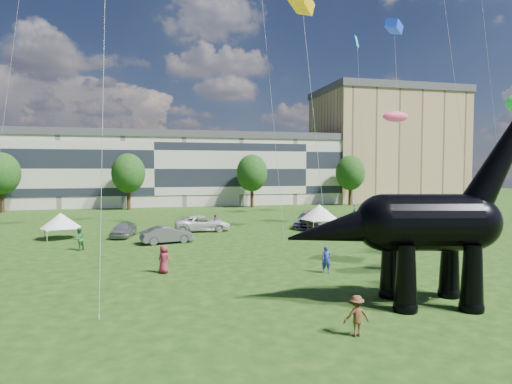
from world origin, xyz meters
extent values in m
plane|color=#16330C|center=(0.00, 0.00, 0.00)|extent=(220.00, 220.00, 0.00)
cube|color=beige|center=(-8.00, 62.00, 6.00)|extent=(78.00, 11.00, 12.00)
cube|color=tan|center=(40.00, 65.00, 11.00)|extent=(28.00, 18.00, 22.00)
cylinder|color=#382314|center=(-30.00, 53.00, 1.60)|extent=(0.56, 0.56, 3.20)
ellipsoid|color=#14380F|center=(-30.00, 53.00, 6.32)|extent=(5.20, 5.20, 6.24)
cylinder|color=#382314|center=(-12.00, 53.00, 1.60)|extent=(0.56, 0.56, 3.20)
ellipsoid|color=#14380F|center=(-12.00, 53.00, 6.32)|extent=(5.20, 5.20, 6.24)
cylinder|color=#382314|center=(8.00, 53.00, 1.60)|extent=(0.56, 0.56, 3.20)
ellipsoid|color=#14380F|center=(8.00, 53.00, 6.32)|extent=(5.20, 5.20, 6.24)
cylinder|color=#382314|center=(26.00, 53.00, 1.60)|extent=(0.56, 0.56, 3.20)
ellipsoid|color=#14380F|center=(26.00, 53.00, 6.32)|extent=(5.20, 5.20, 6.24)
cone|color=black|center=(2.77, -0.40, 1.49)|extent=(1.23, 1.23, 2.98)
sphere|color=black|center=(2.77, -0.40, 0.18)|extent=(1.09, 1.09, 1.09)
cone|color=black|center=(3.26, 1.73, 1.49)|extent=(1.23, 1.23, 2.98)
sphere|color=black|center=(3.26, 1.73, 0.18)|extent=(1.09, 1.09, 1.09)
cone|color=black|center=(5.68, -1.07, 1.49)|extent=(1.23, 1.23, 2.98)
sphere|color=black|center=(5.68, -1.07, 0.18)|extent=(1.09, 1.09, 1.09)
cone|color=black|center=(6.17, 1.07, 1.49)|extent=(1.23, 1.23, 2.98)
sphere|color=black|center=(6.17, 1.07, 0.18)|extent=(1.09, 1.09, 1.09)
cylinder|color=black|center=(4.37, 0.36, 3.88)|extent=(4.67, 3.55, 2.68)
sphere|color=black|center=(2.34, 0.82, 3.88)|extent=(2.68, 2.68, 2.68)
sphere|color=black|center=(6.41, -0.11, 3.88)|extent=(2.58, 2.58, 2.58)
cone|color=black|center=(7.59, -0.38, 6.76)|extent=(3.98, 2.29, 5.26)
cone|color=black|center=(0.34, 1.28, 3.54)|extent=(5.59, 3.21, 2.92)
imported|color=#ADAEB2|center=(-10.95, 24.64, 0.72)|extent=(2.56, 4.47, 1.43)
imported|color=slate|center=(-7.06, 20.29, 0.73)|extent=(4.69, 2.55, 1.47)
imported|color=white|center=(-3.27, 26.76, 0.79)|extent=(5.80, 2.83, 1.59)
imported|color=#595960|center=(8.30, 26.84, 0.83)|extent=(4.92, 6.11, 1.66)
cube|color=white|center=(8.76, 24.72, 1.13)|extent=(3.38, 3.38, 0.12)
cone|color=white|center=(8.76, 24.72, 1.94)|extent=(4.29, 4.29, 1.53)
cylinder|color=#999999|center=(7.49, 23.14, 0.56)|extent=(0.06, 0.06, 1.13)
cylinder|color=#999999|center=(10.34, 23.45, 0.56)|extent=(0.06, 0.06, 1.13)
cylinder|color=#999999|center=(7.18, 25.98, 0.56)|extent=(0.06, 0.06, 1.13)
cylinder|color=#999999|center=(10.03, 26.29, 0.56)|extent=(0.06, 0.06, 1.13)
cube|color=silver|center=(15.83, 27.28, 1.13)|extent=(3.80, 3.80, 0.12)
cone|color=silver|center=(15.83, 27.28, 1.95)|extent=(4.81, 4.81, 1.54)
cylinder|color=#999999|center=(14.85, 25.51, 0.56)|extent=(0.06, 0.06, 1.13)
cylinder|color=#999999|center=(17.61, 26.29, 0.56)|extent=(0.06, 0.06, 1.13)
cylinder|color=#999999|center=(14.06, 28.27, 0.56)|extent=(0.06, 0.06, 1.13)
cylinder|color=#999999|center=(16.82, 29.05, 0.56)|extent=(0.06, 0.06, 1.13)
cube|color=white|center=(-16.48, 24.88, 1.00)|extent=(3.43, 3.43, 0.11)
cone|color=white|center=(-16.48, 24.88, 1.73)|extent=(4.34, 4.34, 1.36)
cylinder|color=#999999|center=(-17.30, 23.28, 0.50)|extent=(0.05, 0.05, 1.00)
cylinder|color=#999999|center=(-14.88, 24.06, 0.50)|extent=(0.05, 0.05, 1.00)
cylinder|color=#999999|center=(-18.08, 25.71, 0.50)|extent=(0.05, 0.05, 1.00)
cylinder|color=#999999|center=(-15.66, 26.48, 0.50)|extent=(0.05, 0.05, 1.00)
imported|color=maroon|center=(-7.59, 9.36, 0.87)|extent=(1.00, 0.97, 1.74)
imported|color=#67367B|center=(-1.86, 27.23, 0.83)|extent=(0.90, 1.03, 1.67)
imported|color=brown|center=(-0.67, -2.49, 0.79)|extent=(1.04, 0.63, 1.58)
imported|color=brown|center=(10.27, 14.70, 0.81)|extent=(1.07, 0.63, 1.63)
imported|color=#30783A|center=(-13.93, 18.60, 0.89)|extent=(1.06, 1.09, 1.77)
imported|color=#293B99|center=(2.13, 7.08, 0.84)|extent=(0.68, 0.51, 1.68)
imported|color=#2C566F|center=(18.52, 36.16, 0.82)|extent=(0.62, 0.71, 1.64)
imported|color=black|center=(14.72, 16.69, 0.94)|extent=(1.79, 1.35, 1.88)
cube|color=#F1B60C|center=(3.72, 16.33, 19.89)|extent=(2.97, 3.44, 1.28)
cube|color=#163BEA|center=(22.61, 33.74, 25.00)|extent=(3.61, 3.68, 1.36)
ellipsoid|color=#E23E6E|center=(23.19, 34.02, 13.39)|extent=(3.58, 3.84, 1.42)
plane|color=#0DB1CB|center=(16.86, 32.77, 22.40)|extent=(1.14, 1.22, 1.36)
camera|label=1|loc=(-8.15, -17.18, 6.36)|focal=30.00mm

